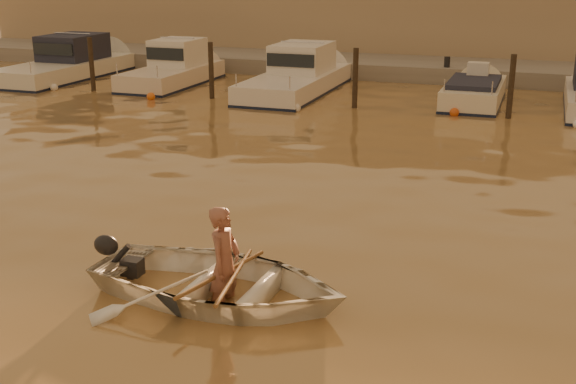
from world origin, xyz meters
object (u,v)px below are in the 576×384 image
at_px(moored_boat_1, 172,69).
at_px(moored_boat_2, 296,76).
at_px(waterfront_building, 428,11).
at_px(dinghy, 219,282).
at_px(person, 225,265).
at_px(moored_boat_0, 64,63).
at_px(moored_boat_3, 474,97).

height_order(moored_boat_1, moored_boat_2, same).
bearing_deg(waterfront_building, dinghy, -86.76).
bearing_deg(moored_boat_2, person, -74.40).
bearing_deg(person, moored_boat_1, 32.46).
bearing_deg(person, moored_boat_0, 43.63).
bearing_deg(moored_boat_3, dinghy, -96.46).
height_order(dinghy, person, person).
bearing_deg(moored_boat_3, moored_boat_1, 180.00).
bearing_deg(moored_boat_1, person, -59.51).
xyz_separation_m(dinghy, moored_boat_1, (-9.86, 16.91, 0.34)).
bearing_deg(person, waterfront_building, 5.42).
height_order(person, waterfront_building, waterfront_building).
relative_size(person, moored_boat_3, 0.32).
bearing_deg(waterfront_building, moored_boat_0, -140.56).
distance_m(moored_boat_2, moored_boat_3, 6.55).
bearing_deg(waterfront_building, moored_boat_3, -72.37).
xyz_separation_m(dinghy, person, (0.10, -0.00, 0.29)).
distance_m(dinghy, waterfront_building, 28.04).
relative_size(person, moored_boat_1, 0.28).
bearing_deg(moored_boat_0, dinghy, -48.52).
distance_m(moored_boat_1, moored_boat_2, 5.24).
bearing_deg(person, moored_boat_2, 17.57).
bearing_deg(dinghy, waterfront_building, 5.21).
relative_size(moored_boat_2, waterfront_building, 0.17).
height_order(dinghy, waterfront_building, waterfront_building).
xyz_separation_m(moored_boat_0, moored_boat_3, (16.87, 0.00, -0.40)).
bearing_deg(moored_boat_1, moored_boat_2, 0.00).
distance_m(dinghy, moored_boat_0, 22.58).
bearing_deg(moored_boat_3, person, -96.12).
bearing_deg(moored_boat_0, moored_boat_2, 0.00).
distance_m(moored_boat_3, waterfront_building, 11.75).
bearing_deg(moored_boat_2, moored_boat_3, 0.00).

